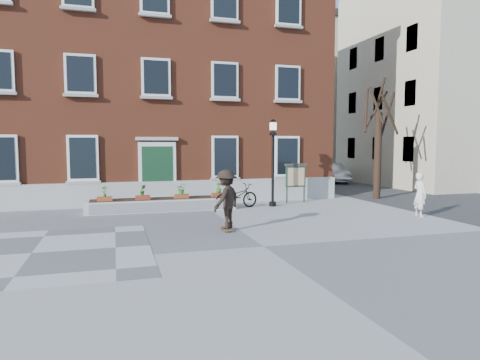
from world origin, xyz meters
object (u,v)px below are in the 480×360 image
object	(u,v)px
lamp_post	(273,150)
notice_board	(296,176)
parked_car	(332,173)
skateboarder	(226,199)
bicycle	(236,196)
bystander	(420,195)

from	to	relation	value
lamp_post	notice_board	xyz separation A→B (m)	(1.49, 0.84, -1.28)
lamp_post	notice_board	world-z (taller)	lamp_post
parked_car	notice_board	xyz separation A→B (m)	(-6.90, -9.13, 0.57)
parked_car	skateboarder	distance (m)	18.79
bicycle	bystander	bearing A→B (deg)	-136.08
bicycle	bystander	xyz separation A→B (m)	(6.25, -4.02, 0.32)
bystander	skateboarder	size ratio (longest dim) A/B	0.86
bicycle	parked_car	size ratio (longest dim) A/B	0.49
bystander	lamp_post	xyz separation A→B (m)	(-4.49, 4.19, 1.68)
bystander	notice_board	world-z (taller)	notice_board
bystander	lamp_post	size ratio (longest dim) A/B	0.44
bicycle	bystander	distance (m)	7.44
parked_car	bystander	world-z (taller)	bystander
bystander	lamp_post	bearing A→B (deg)	48.97
bicycle	notice_board	size ratio (longest dim) A/B	1.10
parked_car	notice_board	distance (m)	11.46
bystander	skateboarder	distance (m)	7.89
notice_board	skateboarder	distance (m)	7.36
bicycle	lamp_post	size ratio (longest dim) A/B	0.52
bicycle	parked_car	world-z (taller)	parked_car
skateboarder	bicycle	bearing A→B (deg)	70.19
parked_car	notice_board	size ratio (longest dim) A/B	2.25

